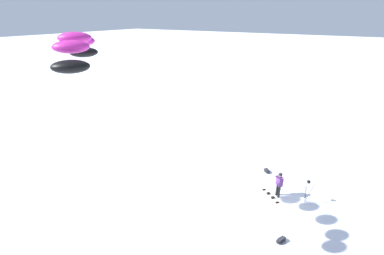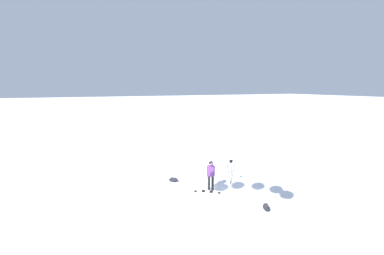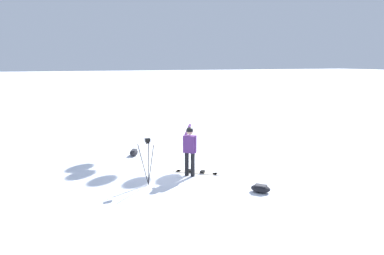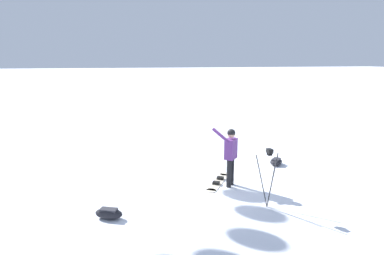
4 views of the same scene
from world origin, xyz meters
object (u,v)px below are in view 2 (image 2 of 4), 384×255
Objects in this scene: camera_tripod at (231,167)px; gear_bag_small at (266,207)px; snowboard at (207,192)px; gear_bag_large at (173,180)px; snowboarder at (211,172)px.

camera_tripod is 2.08× the size of gear_bag_small.
gear_bag_large is (-2.55, -1.02, 0.10)m from snowboard.
gear_bag_large is at bearing -123.54° from camera_tripod.
gear_bag_small is at bearing -6.71° from camera_tripod.
gear_bag_small is (3.26, 1.48, 0.11)m from snowboard.
snowboard is 0.97× the size of camera_tripod.
camera_tripod is (-0.59, 1.93, 1.04)m from snowboard.
snowboard is 3.58m from gear_bag_small.
snowboard is at bearing -72.90° from camera_tripod.
snowboarder is 2.50× the size of gear_bag_large.
snowboard is 2.75m from gear_bag_large.
gear_bag_large is (-2.32, -1.37, -0.93)m from snowboarder.
snowboard is 2.27m from camera_tripod.
snowboarder reaches higher than camera_tripod.
gear_bag_small is (3.85, -0.45, -0.94)m from camera_tripod.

